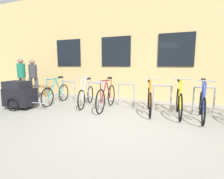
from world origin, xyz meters
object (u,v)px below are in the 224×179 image
Objects in this scene: backpack at (19,97)px; wooden_bench at (36,88)px; bicycle_silver at (86,95)px; bicycle_maroon at (106,97)px; bicycle_orange at (149,100)px; bicycle_teal at (56,93)px; bike_trailer at (20,94)px; bicycle_blue at (202,105)px; bicycle_yellow at (179,102)px; person_browsing at (33,76)px; person_by_bench at (22,75)px.

wooden_bench is at bearing 88.46° from backpack.
bicycle_maroon is (0.83, -0.13, 0.03)m from bicycle_silver.
wooden_bench is at bearing 169.16° from bicycle_orange.
bicycle_teal is 1.24m from bicycle_silver.
bike_trailer is at bearing -121.70° from bicycle_teal.
bicycle_blue is at bearing 9.54° from bike_trailer.
bicycle_maroon reaches higher than backpack.
bicycle_blue is 0.96× the size of wooden_bench.
person_browsing reaches higher than bicycle_yellow.
person_browsing reaches higher than bicycle_orange.
wooden_bench is at bearing 131.56° from person_browsing.
bike_trailer is (-4.90, -1.05, 0.07)m from bicycle_yellow.
bicycle_maroon is 2.87m from bike_trailer.
person_browsing is at bearing 173.92° from bicycle_silver.
person_by_bench is at bearing 177.10° from bicycle_blue.
person_browsing is at bearing -48.44° from wooden_bench.
bicycle_silver reaches higher than wooden_bench.
bicycle_blue is at bearing -1.26° from bicycle_teal.
bicycle_blue is 3.81× the size of backpack.
person_by_bench is (-1.96, 0.24, 0.62)m from bicycle_teal.
bicycle_orange is 1.05× the size of bicycle_silver.
bicycle_orange reaches higher than wooden_bench.
bicycle_yellow reaches higher than bicycle_orange.
bicycle_maroon reaches higher than bike_trailer.
bicycle_maroon is 1.06× the size of wooden_bench.
bicycle_blue reaches higher than bicycle_maroon.
backpack is (-4.89, -0.39, -0.17)m from bicycle_orange.
bicycle_orange is at bearing 0.37° from bicycle_teal.
bicycle_silver is 3.47m from wooden_bench.
bicycle_silver is at bearing 30.52° from bike_trailer.
bike_trailer is at bearing -167.96° from bicycle_yellow.
bicycle_silver is at bearing 3.51° from bicycle_teal.
bicycle_yellow is at bearing -9.47° from wooden_bench.
person_by_bench reaches higher than bicycle_silver.
person_browsing is at bearing 173.24° from bicycle_maroon.
wooden_bench is (-5.52, 1.06, -0.05)m from bicycle_orange.
person_browsing reaches higher than backpack.
bicycle_yellow is at bearing -1.06° from bicycle_silver.
bicycle_blue is 1.02× the size of bicycle_silver.
bicycle_maroon is at bearing -1.51° from bicycle_teal.
wooden_bench is 3.95× the size of backpack.
bicycle_blue is 6.83m from person_by_bench.
person_by_bench is (-6.79, 0.34, 0.60)m from bicycle_blue.
bicycle_maroon is at bearing -176.81° from bicycle_orange.
backpack is (-0.82, 0.66, -0.25)m from bike_trailer.
backpack is at bearing -90.61° from person_browsing.
bicycle_yellow is at bearing -21.16° from backpack.
bicycle_yellow is 2.21m from bicycle_maroon.
bicycle_orange is 4.20m from bike_trailer.
bicycle_blue is at bearing -2.90° from bicycle_silver.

